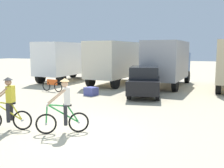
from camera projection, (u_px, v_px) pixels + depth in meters
The scene contains 9 objects.
ground_plane at pixel (74, 133), 8.49m from camera, with size 120.00×120.00×0.00m, color beige.
box_truck_avon_van at pixel (66, 60), 22.49m from camera, with size 2.56×6.81×3.35m.
box_truck_cream_rv at pixel (116, 61), 20.34m from camera, with size 2.88×6.91×3.35m.
box_truck_grey_hauler at pixel (168, 61), 19.10m from camera, with size 2.73×6.87×3.35m.
sedan_parked at pixel (144, 81), 15.17m from camera, with size 2.59×4.47×1.76m.
cyclist_orange_shirt at pixel (8, 106), 8.68m from camera, with size 1.66×0.71×1.82m.
cyclist_cowboy_hat at pixel (64, 108), 8.32m from camera, with size 1.49×0.98×1.82m.
bicycle_spare at pixel (52, 85), 16.90m from camera, with size 1.72×0.50×0.97m.
supply_crate at pixel (91, 91), 15.45m from camera, with size 0.68×0.63×0.49m, color #4C5199.
Camera 1 is at (4.22, -7.14, 2.71)m, focal length 41.07 mm.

